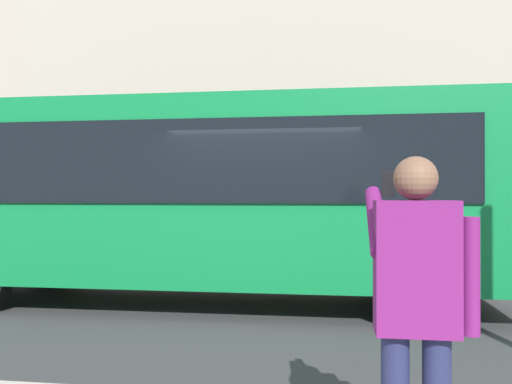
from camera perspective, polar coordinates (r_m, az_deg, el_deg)
The scene contains 4 objects.
ground_plane at distance 7.71m, azimuth 1.43°, elevation -12.73°, with size 60.00×60.00×0.00m, color #38383A.
building_facade_far at distance 14.94m, azimuth 4.70°, elevation 16.53°, with size 28.00×1.55×12.00m.
red_bus at distance 8.20m, azimuth -5.99°, elevation -0.13°, with size 9.05×2.54×3.08m.
pedestrian_photographer at distance 2.81m, azimuth 16.83°, elevation -10.90°, with size 0.53×0.52×1.70m.
Camera 1 is at (-0.89, 7.47, 1.66)m, focal length 37.26 mm.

